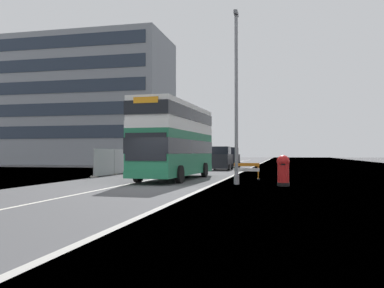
{
  "coord_description": "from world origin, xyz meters",
  "views": [
    {
      "loc": [
        6.54,
        -18.41,
        1.68
      ],
      "look_at": [
        1.31,
        4.61,
        2.2
      ],
      "focal_mm": 38.13,
      "sensor_mm": 36.0,
      "label": 1
    }
  ],
  "objects_px": {
    "red_pillar_postbox": "(283,169)",
    "car_oncoming_near": "(222,159)",
    "double_decker_bus": "(175,140)",
    "lamppost_foreground": "(236,102)",
    "roadworks_barrier": "(247,170)",
    "car_receding_mid": "(231,158)",
    "car_receding_far": "(207,158)"
  },
  "relations": [
    {
      "from": "double_decker_bus",
      "to": "red_pillar_postbox",
      "type": "relative_size",
      "value": 6.59
    },
    {
      "from": "red_pillar_postbox",
      "to": "car_receding_mid",
      "type": "height_order",
      "value": "car_receding_mid"
    },
    {
      "from": "red_pillar_postbox",
      "to": "roadworks_barrier",
      "type": "relative_size",
      "value": 0.97
    },
    {
      "from": "lamppost_foreground",
      "to": "roadworks_barrier",
      "type": "bearing_deg",
      "value": 86.89
    },
    {
      "from": "car_receding_mid",
      "to": "car_receding_far",
      "type": "distance_m",
      "value": 9.67
    },
    {
      "from": "car_receding_mid",
      "to": "car_receding_far",
      "type": "xyz_separation_m",
      "value": [
        -4.47,
        8.57,
        -0.1
      ]
    },
    {
      "from": "roadworks_barrier",
      "to": "car_receding_far",
      "type": "xyz_separation_m",
      "value": [
        -8.32,
        30.45,
        0.33
      ]
    },
    {
      "from": "lamppost_foreground",
      "to": "roadworks_barrier",
      "type": "relative_size",
      "value": 5.77
    },
    {
      "from": "lamppost_foreground",
      "to": "car_oncoming_near",
      "type": "distance_m",
      "value": 18.73
    },
    {
      "from": "double_decker_bus",
      "to": "car_receding_far",
      "type": "xyz_separation_m",
      "value": [
        -3.87,
        31.07,
        -1.53
      ]
    },
    {
      "from": "lamppost_foreground",
      "to": "red_pillar_postbox",
      "type": "bearing_deg",
      "value": -14.42
    },
    {
      "from": "lamppost_foreground",
      "to": "car_receding_far",
      "type": "distance_m",
      "value": 35.35
    },
    {
      "from": "red_pillar_postbox",
      "to": "double_decker_bus",
      "type": "bearing_deg",
      "value": 150.46
    },
    {
      "from": "car_receding_far",
      "to": "red_pillar_postbox",
      "type": "bearing_deg",
      "value": -73.15
    },
    {
      "from": "double_decker_bus",
      "to": "lamppost_foreground",
      "type": "relative_size",
      "value": 1.11
    },
    {
      "from": "red_pillar_postbox",
      "to": "car_oncoming_near",
      "type": "xyz_separation_m",
      "value": [
        -6.0,
        18.71,
        0.22
      ]
    },
    {
      "from": "car_receding_far",
      "to": "roadworks_barrier",
      "type": "bearing_deg",
      "value": -74.72
    },
    {
      "from": "roadworks_barrier",
      "to": "car_oncoming_near",
      "type": "bearing_deg",
      "value": 104.73
    },
    {
      "from": "roadworks_barrier",
      "to": "car_receding_far",
      "type": "height_order",
      "value": "car_receding_far"
    },
    {
      "from": "car_oncoming_near",
      "to": "car_receding_mid",
      "type": "distance_m",
      "value": 7.58
    },
    {
      "from": "car_receding_far",
      "to": "car_oncoming_near",
      "type": "bearing_deg",
      "value": -74.24
    },
    {
      "from": "roadworks_barrier",
      "to": "car_receding_mid",
      "type": "bearing_deg",
      "value": 99.98
    },
    {
      "from": "red_pillar_postbox",
      "to": "lamppost_foreground",
      "type": "bearing_deg",
      "value": 165.58
    },
    {
      "from": "car_oncoming_near",
      "to": "red_pillar_postbox",
      "type": "bearing_deg",
      "value": -72.21
    },
    {
      "from": "car_oncoming_near",
      "to": "car_receding_far",
      "type": "relative_size",
      "value": 0.85
    },
    {
      "from": "double_decker_bus",
      "to": "red_pillar_postbox",
      "type": "distance_m",
      "value": 7.87
    },
    {
      "from": "car_oncoming_near",
      "to": "roadworks_barrier",
      "type": "bearing_deg",
      "value": -75.27
    },
    {
      "from": "roadworks_barrier",
      "to": "lamppost_foreground",
      "type": "bearing_deg",
      "value": -93.11
    },
    {
      "from": "car_oncoming_near",
      "to": "car_receding_far",
      "type": "bearing_deg",
      "value": 105.76
    },
    {
      "from": "red_pillar_postbox",
      "to": "car_oncoming_near",
      "type": "height_order",
      "value": "car_oncoming_near"
    },
    {
      "from": "double_decker_bus",
      "to": "car_oncoming_near",
      "type": "bearing_deg",
      "value": 87.36
    },
    {
      "from": "lamppost_foreground",
      "to": "car_receding_mid",
      "type": "bearing_deg",
      "value": 98.09
    }
  ]
}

